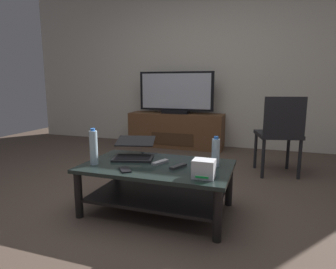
{
  "coord_description": "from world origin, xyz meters",
  "views": [
    {
      "loc": [
        0.92,
        -2.08,
        1.02
      ],
      "look_at": [
        0.05,
        0.44,
        0.54
      ],
      "focal_mm": 30.52,
      "sensor_mm": 36.0,
      "label": 1
    }
  ],
  "objects_px": {
    "cell_phone": "(125,170)",
    "tv_remote": "(178,166)",
    "water_bottle_near": "(94,147)",
    "router_box": "(204,169)",
    "television": "(176,93)",
    "laptop": "(134,151)",
    "media_cabinet": "(176,130)",
    "dining_chair": "(280,131)",
    "coffee_table": "(157,179)",
    "water_bottle_far": "(216,152)",
    "soundbar_remote": "(160,162)"
  },
  "relations": [
    {
      "from": "water_bottle_far",
      "to": "tv_remote",
      "type": "xyz_separation_m",
      "value": [
        -0.26,
        -0.13,
        -0.1
      ]
    },
    {
      "from": "water_bottle_near",
      "to": "water_bottle_far",
      "type": "distance_m",
      "value": 0.95
    },
    {
      "from": "water_bottle_near",
      "to": "router_box",
      "type": "bearing_deg",
      "value": -2.54
    },
    {
      "from": "dining_chair",
      "to": "soundbar_remote",
      "type": "relative_size",
      "value": 5.51
    },
    {
      "from": "dining_chair",
      "to": "tv_remote",
      "type": "relative_size",
      "value": 5.51
    },
    {
      "from": "laptop",
      "to": "water_bottle_near",
      "type": "relative_size",
      "value": 1.52
    },
    {
      "from": "cell_phone",
      "to": "tv_remote",
      "type": "distance_m",
      "value": 0.4
    },
    {
      "from": "coffee_table",
      "to": "tv_remote",
      "type": "distance_m",
      "value": 0.22
    },
    {
      "from": "media_cabinet",
      "to": "cell_phone",
      "type": "bearing_deg",
      "value": -81.18
    },
    {
      "from": "water_bottle_near",
      "to": "soundbar_remote",
      "type": "relative_size",
      "value": 1.8
    },
    {
      "from": "dining_chair",
      "to": "water_bottle_far",
      "type": "distance_m",
      "value": 1.28
    },
    {
      "from": "water_bottle_near",
      "to": "cell_phone",
      "type": "bearing_deg",
      "value": -11.82
    },
    {
      "from": "media_cabinet",
      "to": "laptop",
      "type": "height_order",
      "value": "laptop"
    },
    {
      "from": "cell_phone",
      "to": "soundbar_remote",
      "type": "height_order",
      "value": "soundbar_remote"
    },
    {
      "from": "media_cabinet",
      "to": "laptop",
      "type": "distance_m",
      "value": 2.2
    },
    {
      "from": "laptop",
      "to": "cell_phone",
      "type": "bearing_deg",
      "value": -75.06
    },
    {
      "from": "cell_phone",
      "to": "soundbar_remote",
      "type": "relative_size",
      "value": 0.88
    },
    {
      "from": "laptop",
      "to": "soundbar_remote",
      "type": "height_order",
      "value": "laptop"
    },
    {
      "from": "water_bottle_near",
      "to": "tv_remote",
      "type": "bearing_deg",
      "value": 10.97
    },
    {
      "from": "coffee_table",
      "to": "cell_phone",
      "type": "distance_m",
      "value": 0.3
    },
    {
      "from": "coffee_table",
      "to": "tv_remote",
      "type": "bearing_deg",
      "value": -8.71
    },
    {
      "from": "media_cabinet",
      "to": "water_bottle_near",
      "type": "xyz_separation_m",
      "value": [
        0.09,
        -2.46,
        0.25
      ]
    },
    {
      "from": "laptop",
      "to": "dining_chair",
      "type": "bearing_deg",
      "value": 43.19
    },
    {
      "from": "coffee_table",
      "to": "water_bottle_near",
      "type": "bearing_deg",
      "value": -161.89
    },
    {
      "from": "router_box",
      "to": "soundbar_remote",
      "type": "xyz_separation_m",
      "value": [
        -0.4,
        0.23,
        -0.05
      ]
    },
    {
      "from": "laptop",
      "to": "water_bottle_far",
      "type": "xyz_separation_m",
      "value": [
        0.7,
        -0.03,
        0.05
      ]
    },
    {
      "from": "router_box",
      "to": "tv_remote",
      "type": "xyz_separation_m",
      "value": [
        -0.23,
        0.17,
        -0.05
      ]
    },
    {
      "from": "router_box",
      "to": "water_bottle_near",
      "type": "distance_m",
      "value": 0.89
    },
    {
      "from": "media_cabinet",
      "to": "water_bottle_near",
      "type": "relative_size",
      "value": 5.24
    },
    {
      "from": "water_bottle_far",
      "to": "dining_chair",
      "type": "bearing_deg",
      "value": 66.61
    },
    {
      "from": "water_bottle_near",
      "to": "coffee_table",
      "type": "bearing_deg",
      "value": 18.11
    },
    {
      "from": "router_box",
      "to": "dining_chair",
      "type": "bearing_deg",
      "value": 69.95
    },
    {
      "from": "dining_chair",
      "to": "cell_phone",
      "type": "distance_m",
      "value": 1.87
    },
    {
      "from": "cell_phone",
      "to": "water_bottle_near",
      "type": "bearing_deg",
      "value": 130.65
    },
    {
      "from": "laptop",
      "to": "router_box",
      "type": "bearing_deg",
      "value": -26.02
    },
    {
      "from": "water_bottle_far",
      "to": "laptop",
      "type": "bearing_deg",
      "value": 177.2
    },
    {
      "from": "water_bottle_far",
      "to": "soundbar_remote",
      "type": "bearing_deg",
      "value": -171.48
    },
    {
      "from": "media_cabinet",
      "to": "cell_phone",
      "type": "height_order",
      "value": "media_cabinet"
    },
    {
      "from": "media_cabinet",
      "to": "television",
      "type": "bearing_deg",
      "value": -90.0
    },
    {
      "from": "coffee_table",
      "to": "water_bottle_near",
      "type": "height_order",
      "value": "water_bottle_near"
    },
    {
      "from": "television",
      "to": "laptop",
      "type": "bearing_deg",
      "value": -82.12
    },
    {
      "from": "television",
      "to": "router_box",
      "type": "bearing_deg",
      "value": -68.56
    },
    {
      "from": "coffee_table",
      "to": "dining_chair",
      "type": "relative_size",
      "value": 1.31
    },
    {
      "from": "router_box",
      "to": "cell_phone",
      "type": "bearing_deg",
      "value": -177.62
    },
    {
      "from": "water_bottle_far",
      "to": "cell_phone",
      "type": "bearing_deg",
      "value": -152.35
    },
    {
      "from": "media_cabinet",
      "to": "water_bottle_far",
      "type": "bearing_deg",
      "value": -65.55
    },
    {
      "from": "television",
      "to": "soundbar_remote",
      "type": "xyz_separation_m",
      "value": [
        0.57,
        -2.25,
        -0.46
      ]
    },
    {
      "from": "water_bottle_far",
      "to": "cell_phone",
      "type": "xyz_separation_m",
      "value": [
        -0.61,
        -0.32,
        -0.11
      ]
    },
    {
      "from": "television",
      "to": "cell_phone",
      "type": "distance_m",
      "value": 2.57
    },
    {
      "from": "media_cabinet",
      "to": "router_box",
      "type": "relative_size",
      "value": 10.23
    }
  ]
}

